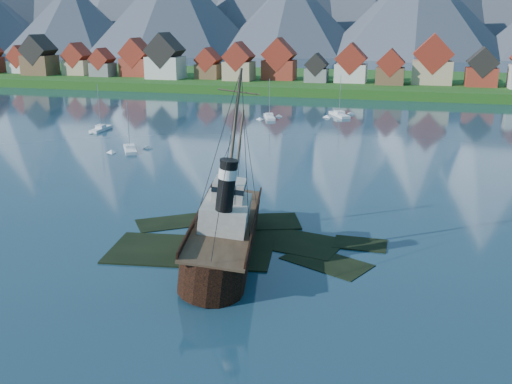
% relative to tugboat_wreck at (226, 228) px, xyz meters
% --- Properties ---
extents(ground, '(1400.00, 1400.00, 0.00)m').
position_rel_tugboat_wreck_xyz_m(ground, '(-0.71, 0.76, -2.72)').
color(ground, '#173242').
rests_on(ground, ground).
extents(shoal, '(31.71, 21.24, 1.14)m').
position_rel_tugboat_wreck_xyz_m(shoal, '(1.07, 2.91, -3.07)').
color(shoal, black).
rests_on(shoal, ground).
extents(shore_bank, '(600.00, 80.00, 3.20)m').
position_rel_tugboat_wreck_xyz_m(shore_bank, '(-0.71, 170.76, -2.72)').
color(shore_bank, '#1A4413').
rests_on(shore_bank, ground).
extents(seawall, '(600.00, 2.50, 2.00)m').
position_rel_tugboat_wreck_xyz_m(seawall, '(-0.71, 132.76, -2.72)').
color(seawall, '#3F3D38').
rests_on(seawall, ground).
extents(town, '(250.96, 16.69, 17.30)m').
position_rel_tugboat_wreck_xyz_m(town, '(-33.83, 152.94, 6.26)').
color(town, maroon).
rests_on(town, ground).
extents(tugboat_wreck, '(6.31, 27.20, 21.55)m').
position_rel_tugboat_wreck_xyz_m(tugboat_wreck, '(0.00, 0.00, 0.00)').
color(tugboat_wreck, black).
rests_on(tugboat_wreck, ground).
extents(sailboat_a, '(5.95, 8.02, 9.94)m').
position_rel_tugboat_wreck_xyz_m(sailboat_a, '(-33.86, 43.30, -2.50)').
color(sailboat_a, silver).
rests_on(sailboat_a, ground).
extents(sailboat_b, '(2.16, 7.79, 11.21)m').
position_rel_tugboat_wreck_xyz_m(sailboat_b, '(-50.29, 60.94, -2.46)').
color(sailboat_b, silver).
rests_on(sailboat_b, ground).
extents(sailboat_c, '(4.89, 8.50, 10.70)m').
position_rel_tugboat_wreck_xyz_m(sailboat_c, '(-16.53, 87.81, -2.48)').
color(sailboat_c, silver).
rests_on(sailboat_c, ground).
extents(sailboat_e, '(6.77, 9.69, 11.27)m').
position_rel_tugboat_wreck_xyz_m(sailboat_e, '(0.68, 96.11, -2.48)').
color(sailboat_e, silver).
rests_on(sailboat_e, ground).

